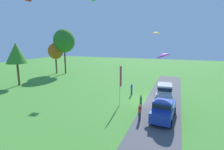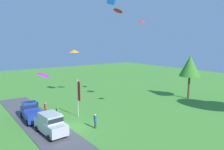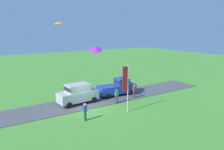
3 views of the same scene
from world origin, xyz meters
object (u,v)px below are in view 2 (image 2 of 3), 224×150
Objects in this scene: person_beside_suv at (57,113)px; person_watching_sky at (95,121)px; kite_delta_trailing_tail at (44,74)px; car_pickup_by_flagpole at (31,112)px; tree_far_left at (190,66)px; kite_delta_near_flag at (118,10)px; kite_delta_high_right at (74,51)px; car_suv_far_end at (51,123)px; flag_banner at (79,94)px; person_on_lawn at (45,108)px; kite_delta_topmost at (142,21)px.

person_watching_sky is at bearing 25.20° from person_beside_suv.
person_beside_suv is 1.08× the size of kite_delta_trailing_tail.
tree_far_left is at bearing 77.82° from car_pickup_by_flagpole.
kite_delta_near_flag reaches higher than kite_delta_high_right.
kite_delta_high_right is (6.26, -0.58, 8.14)m from person_beside_suv.
kite_delta_near_flag is at bearing 111.48° from car_suv_far_end.
flag_banner reaches higher than car_suv_far_end.
person_on_lawn is 7.23m from kite_delta_trailing_tail.
person_watching_sky is 1.08× the size of kite_delta_trailing_tail.
kite_delta_trailing_tail reaches higher than person_beside_suv.
kite_delta_topmost reaches higher than car_pickup_by_flagpole.
flag_banner is 15.98m from kite_delta_topmost.
kite_delta_trailing_tail is (1.57, -2.04, 5.42)m from person_beside_suv.
kite_delta_topmost is (0.89, 4.18, -1.47)m from kite_delta_near_flag.
kite_delta_high_right is at bearing 17.25° from kite_delta_trailing_tail.
kite_delta_high_right is at bearing -5.33° from person_beside_suv.
car_suv_far_end is (5.75, 0.35, 0.19)m from car_pickup_by_flagpole.
kite_delta_high_right is at bearing -66.56° from kite_delta_topmost.
person_beside_suv is at bearing 9.69° from person_on_lawn.
kite_delta_topmost is at bearing 97.03° from kite_delta_trailing_tail.
kite_delta_high_right is at bearing -83.39° from tree_far_left.
person_on_lawn is at bearing -105.57° from tree_far_left.
kite_delta_topmost reaches higher than flag_banner.
kite_delta_near_flag is at bearing 104.50° from flag_banner.
kite_delta_near_flag is at bearing 87.73° from car_pickup_by_flagpole.
flag_banner is (-2.86, -20.14, -2.54)m from tree_far_left.
car_suv_far_end is 2.98× the size of kite_delta_trailing_tail.
kite_delta_high_right reaches higher than car_pickup_by_flagpole.
car_suv_far_end reaches higher than person_beside_suv.
person_watching_sky is 17.52m from kite_delta_near_flag.
kite_delta_topmost is 0.66× the size of kite_delta_trailing_tail.
flag_banner is 3.21× the size of kite_delta_trailing_tail.
person_on_lawn is 12.30m from kite_delta_high_right.
car_pickup_by_flagpole is 3.33m from person_beside_suv.
tree_far_left is (-0.24, 25.20, 4.45)m from car_suv_far_end.
person_on_lawn is 1.00× the size of person_beside_suv.
car_suv_far_end is 6.23m from flag_banner.
kite_delta_topmost is 17.61m from kite_delta_high_right.
person_on_lawn is 20.06m from kite_delta_topmost.
flag_banner is at bearing 149.29° from kite_delta_high_right.
car_pickup_by_flagpole is 8.78m from person_watching_sky.
person_beside_suv is 1.65× the size of kite_delta_topmost.
person_watching_sky is at bearing -65.74° from kite_delta_topmost.
tree_far_left reaches higher than person_on_lawn.
person_beside_suv is 0.34× the size of flag_banner.
kite_delta_trailing_tail is at bearing -18.63° from person_on_lawn.
kite_delta_topmost is at bearing 77.95° from kite_delta_near_flag.
person_watching_sky is at bearing -52.11° from kite_delta_near_flag.
person_on_lawn is 18.01m from kite_delta_near_flag.
person_beside_suv is 19.53m from kite_delta_topmost.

